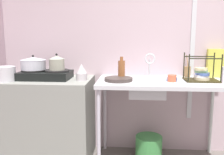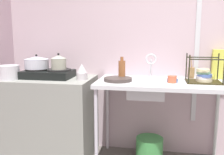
{
  "view_description": "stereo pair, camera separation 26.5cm",
  "coord_description": "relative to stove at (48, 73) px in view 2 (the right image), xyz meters",
  "views": [
    {
      "loc": [
        -0.8,
        -1.31,
        1.38
      ],
      "look_at": [
        -1.0,
        1.3,
        0.94
      ],
      "focal_mm": 40.19,
      "sensor_mm": 36.0,
      "label": 1
    },
    {
      "loc": [
        -0.53,
        -1.28,
        1.38
      ],
      "look_at": [
        -1.0,
        1.3,
        0.94
      ],
      "focal_mm": 40.19,
      "sensor_mm": 36.0,
      "label": 2
    }
  ],
  "objects": [
    {
      "name": "wall_back",
      "position": [
        1.72,
        0.37,
        0.4
      ],
      "size": [
        5.44,
        0.1,
        2.72
      ],
      "primitive_type": "cube",
      "color": "#BEA7AF",
      "rests_on": "ground"
    },
    {
      "name": "wall_metal_strip",
      "position": [
        1.61,
        0.31,
        0.54
      ],
      "size": [
        0.05,
        0.01,
        2.18
      ],
      "primitive_type": "cube",
      "color": "silver"
    },
    {
      "name": "counter_concrete",
      "position": [
        -0.01,
        0.0,
        -0.5
      ],
      "size": [
        1.01,
        0.65,
        0.91
      ],
      "primitive_type": "cube",
      "color": "gray",
      "rests_on": "ground"
    },
    {
      "name": "counter_sink",
      "position": [
        1.24,
        0.0,
        -0.12
      ],
      "size": [
        1.33,
        0.65,
        0.91
      ],
      "color": "silver",
      "rests_on": "ground"
    },
    {
      "name": "stove",
      "position": [
        0.0,
        0.0,
        0.0
      ],
      "size": [
        0.54,
        0.35,
        0.1
      ],
      "color": "black",
      "rests_on": "counter_concrete"
    },
    {
      "name": "pot_on_left_burner",
      "position": [
        -0.13,
        0.0,
        0.12
      ],
      "size": [
        0.27,
        0.27,
        0.16
      ],
      "color": "silver",
      "rests_on": "stove"
    },
    {
      "name": "pot_on_right_burner",
      "position": [
        0.13,
        0.0,
        0.13
      ],
      "size": [
        0.17,
        0.17,
        0.18
      ],
      "color": "#9C9E89",
      "rests_on": "stove"
    },
    {
      "name": "pot_beside_stove",
      "position": [
        -0.37,
        -0.16,
        0.03
      ],
      "size": [
        0.22,
        0.22,
        0.15
      ],
      "color": "silver",
      "rests_on": "counter_concrete"
    },
    {
      "name": "percolator",
      "position": [
        0.41,
        -0.05,
        0.04
      ],
      "size": [
        0.12,
        0.12,
        0.17
      ],
      "color": "#BFB9BE",
      "rests_on": "counter_concrete"
    },
    {
      "name": "sink_basin",
      "position": [
        1.09,
        -0.05,
        -0.13
      ],
      "size": [
        0.36,
        0.33,
        0.16
      ],
      "primitive_type": "cube",
      "color": "silver",
      "rests_on": "counter_sink"
    },
    {
      "name": "faucet",
      "position": [
        1.12,
        0.11,
        0.14
      ],
      "size": [
        0.12,
        0.07,
        0.28
      ],
      "color": "silver",
      "rests_on": "counter_sink"
    },
    {
      "name": "frying_pan",
      "position": [
        0.79,
        -0.05,
        -0.03
      ],
      "size": [
        0.29,
        0.29,
        0.03
      ],
      "primitive_type": "cylinder",
      "color": "#3D3531",
      "rests_on": "counter_sink"
    },
    {
      "name": "dish_rack",
      "position": [
        1.65,
        0.02,
        0.01
      ],
      "size": [
        0.33,
        0.26,
        0.28
      ],
      "color": "black",
      "rests_on": "counter_sink"
    },
    {
      "name": "cup_by_rack",
      "position": [
        1.34,
        -0.05,
        -0.01
      ],
      "size": [
        0.09,
        0.09,
        0.07
      ],
      "primitive_type": "cylinder",
      "color": "#C55B3C",
      "rests_on": "counter_sink"
    },
    {
      "name": "small_bowl_on_drainboard",
      "position": [
        1.34,
        -0.03,
        -0.03
      ],
      "size": [
        0.11,
        0.11,
        0.04
      ],
      "primitive_type": "cylinder",
      "color": "#486BA2",
      "rests_on": "counter_sink"
    },
    {
      "name": "bottle_by_sink",
      "position": [
        0.82,
        0.05,
        0.06
      ],
      "size": [
        0.07,
        0.07,
        0.24
      ],
      "color": "brown",
      "rests_on": "counter_sink"
    },
    {
      "name": "cereal_box",
      "position": [
        1.86,
        0.27,
        0.11
      ],
      "size": [
        0.18,
        0.08,
        0.32
      ],
      "primitive_type": "cube",
      "rotation": [
        0.0,
        0.0,
        -0.04
      ],
      "color": "#D6D44C",
      "rests_on": "counter_sink"
    },
    {
      "name": "utensil_jar",
      "position": [
        1.56,
        0.27,
        0.01
      ],
      "size": [
        0.07,
        0.07,
        0.25
      ],
      "color": "olive",
      "rests_on": "counter_sink"
    },
    {
      "name": "bucket_on_floor",
      "position": [
        1.13,
        0.07,
        -0.83
      ],
      "size": [
        0.3,
        0.3,
        0.26
      ],
      "primitive_type": "cylinder",
      "color": "#3E9047",
      "rests_on": "ground"
    }
  ]
}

